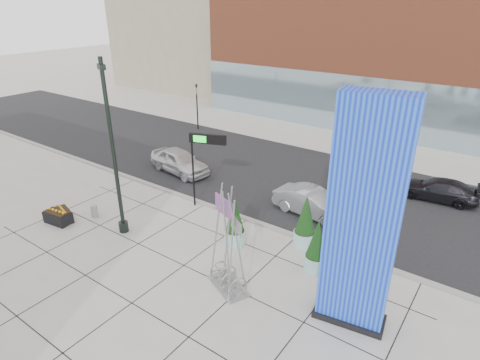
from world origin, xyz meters
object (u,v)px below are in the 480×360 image
Objects in this scene: blue_pylon at (362,224)px; car_white_west at (179,161)px; car_silver_mid at (313,203)px; concrete_bollard at (94,211)px; public_art_sculpture at (228,263)px; overhead_street_sign at (202,147)px; lamp_post at (115,167)px.

blue_pylon reaches higher than car_white_west.
blue_pylon is at bearing -137.89° from car_silver_mid.
car_silver_mid is at bearing 36.20° from concrete_bollard.
car_silver_mid is (-4.63, 6.36, -3.37)m from blue_pylon.
public_art_sculpture reaches higher than concrete_bollard.
blue_pylon is 10.52m from overhead_street_sign.
blue_pylon is 8.56m from car_silver_mid.
public_art_sculpture is 0.97× the size of car_white_west.
overhead_street_sign is 0.98× the size of car_silver_mid.
car_white_west is at bearing 94.95° from car_silver_mid.
overhead_street_sign is at bearing 66.52° from lamp_post.
car_silver_mid is (9.64, 7.06, 0.39)m from concrete_bollard.
public_art_sculpture is (7.01, -0.38, -2.36)m from lamp_post.
overhead_street_sign is 0.93× the size of car_white_west.
car_white_west is at bearing 147.33° from blue_pylon.
lamp_post is at bearing -158.15° from public_art_sculpture.
public_art_sculpture is 6.61× the size of concrete_bollard.
car_silver_mid reaches higher than concrete_bollard.
lamp_post is 4.07m from concrete_bollard.
overhead_street_sign is at bearing 43.78° from concrete_bollard.
concrete_bollard is at bearing 178.18° from lamp_post.
lamp_post reaches higher than overhead_street_sign.
blue_pylon reaches higher than car_silver_mid.
concrete_bollard is (-14.28, -0.70, -3.76)m from blue_pylon.
blue_pylon is at bearing -39.41° from overhead_street_sign.
blue_pylon is 16.46m from car_white_west.
concrete_bollard is 0.15× the size of car_silver_mid.
overhead_street_sign is at bearing 163.15° from public_art_sculpture.
blue_pylon is 1.90× the size of car_silver_mid.
lamp_post is (-11.77, -0.78, -0.56)m from blue_pylon.
public_art_sculpture is 7.39m from overhead_street_sign.
concrete_bollard is at bearing -156.38° from overhead_street_sign.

